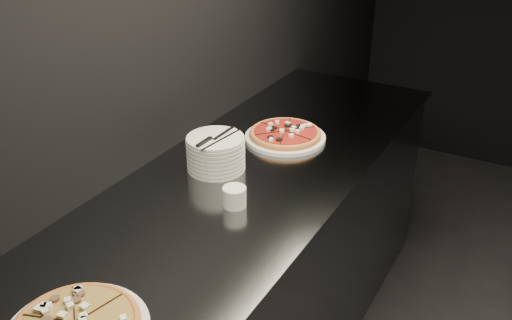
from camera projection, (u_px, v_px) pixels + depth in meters
The scene contains 6 objects.
wall_left at pixel (147, 33), 1.97m from camera, with size 0.02×5.00×2.80m, color black.
counter at pixel (242, 281), 2.24m from camera, with size 0.74×2.44×0.92m.
pizza_tomato at pixel (285, 135), 2.32m from camera, with size 0.35×0.35×0.04m.
plate_stack at pixel (216, 153), 2.08m from camera, with size 0.21×0.21×0.13m.
cutlery at pixel (215, 139), 2.03m from camera, with size 0.09×0.22×0.01m.
ramekin at pixel (234, 196), 1.86m from camera, with size 0.08×0.08×0.07m.
Camera 1 is at (-1.21, -1.51, 1.92)m, focal length 40.00 mm.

